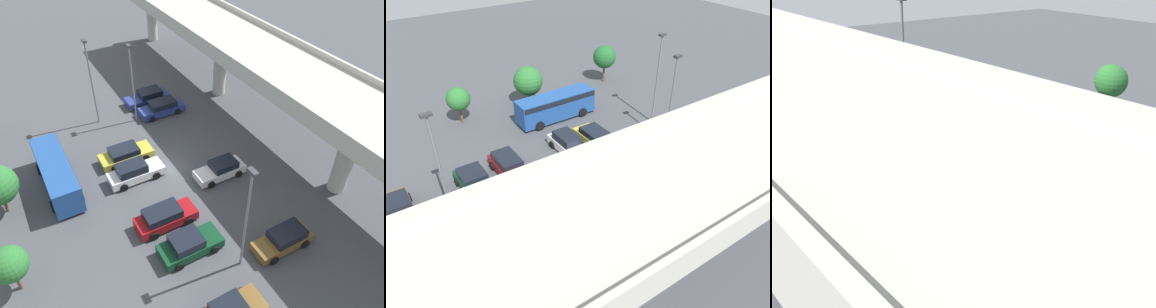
# 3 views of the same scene
# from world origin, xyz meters

# --- Properties ---
(ground_plane) EXTENTS (116.48, 116.48, 0.00)m
(ground_plane) POSITION_xyz_m (0.00, 0.00, 0.00)
(ground_plane) COLOR #424449
(highway_overpass) EXTENTS (55.79, 7.88, 8.29)m
(highway_overpass) POSITION_xyz_m (0.00, 11.44, 6.85)
(highway_overpass) COLOR #ADAAA0
(highway_overpass) RESTS_ON ground_plane
(parked_car_0) EXTENTS (2.22, 4.82, 1.51)m
(parked_car_0) POSITION_xyz_m (-11.10, 3.41, 0.71)
(parked_car_0) COLOR navy
(parked_car_0) RESTS_ON ground_plane
(parked_car_1) EXTENTS (2.13, 4.77, 1.49)m
(parked_car_1) POSITION_xyz_m (-8.38, 3.78, 0.72)
(parked_car_1) COLOR navy
(parked_car_1) RESTS_ON ground_plane
(parked_car_2) EXTENTS (2.20, 4.78, 1.40)m
(parked_car_2) POSITION_xyz_m (-2.97, -2.46, 0.67)
(parked_car_2) COLOR gold
(parked_car_2) RESTS_ON ground_plane
(parked_car_3) EXTENTS (1.99, 4.77, 1.70)m
(parked_car_3) POSITION_xyz_m (-0.22, -2.71, 0.79)
(parked_car_3) COLOR silver
(parked_car_3) RESTS_ON ground_plane
(parked_car_4) EXTENTS (2.00, 4.44, 1.49)m
(parked_car_4) POSITION_xyz_m (3.00, 3.87, 0.70)
(parked_car_4) COLOR silver
(parked_car_4) RESTS_ON ground_plane
(parked_car_5) EXTENTS (2.09, 4.64, 1.62)m
(parked_car_5) POSITION_xyz_m (5.52, -2.69, 0.78)
(parked_car_5) COLOR maroon
(parked_car_5) RESTS_ON ground_plane
(parked_car_6) EXTENTS (2.23, 4.48, 1.62)m
(parked_car_6) POSITION_xyz_m (8.57, -2.32, 0.74)
(parked_car_6) COLOR #0C381E
(parked_car_6) RESTS_ON ground_plane
(parked_car_7) EXTENTS (1.98, 4.47, 1.48)m
(parked_car_7) POSITION_xyz_m (11.43, 3.71, 0.71)
(parked_car_7) COLOR brown
(parked_car_7) RESTS_ON ground_plane
(parked_car_8) EXTENTS (2.13, 4.33, 1.42)m
(parked_car_8) POSITION_xyz_m (14.04, -2.55, 0.67)
(parked_car_8) COLOR brown
(parked_car_8) RESTS_ON ground_plane
(shuttle_bus) EXTENTS (8.09, 2.55, 2.62)m
(shuttle_bus) POSITION_xyz_m (-2.50, -8.59, 1.57)
(shuttle_bus) COLOR #1E478C
(shuttle_bus) RESTS_ON ground_plane
(lamp_post_near_aisle) EXTENTS (0.70, 0.35, 8.82)m
(lamp_post_near_aisle) POSITION_xyz_m (-10.17, -2.63, 5.11)
(lamp_post_near_aisle) COLOR slate
(lamp_post_near_aisle) RESTS_ON ground_plane
(lamp_post_mid_lot) EXTENTS (0.70, 0.35, 8.54)m
(lamp_post_mid_lot) POSITION_xyz_m (11.18, 0.23, 4.97)
(lamp_post_mid_lot) COLOR slate
(lamp_post_mid_lot) RESTS_ON ground_plane
(lamp_post_by_overpass) EXTENTS (0.70, 0.35, 8.25)m
(lamp_post_by_overpass) POSITION_xyz_m (-8.50, 0.89, 4.82)
(lamp_post_by_overpass) COLOR slate
(lamp_post_by_overpass) RESTS_ON ground_plane
(tree_front_left) EXTENTS (2.69, 2.69, 4.45)m
(tree_front_left) POSITION_xyz_m (-12.27, -13.43, 3.09)
(tree_front_left) COLOR brown
(tree_front_left) RESTS_ON ground_plane
(tree_front_right) EXTENTS (3.09, 3.09, 4.30)m
(tree_front_right) POSITION_xyz_m (-1.74, -12.87, 2.75)
(tree_front_right) COLOR brown
(tree_front_right) RESTS_ON ground_plane
(tree_front_far_right) EXTENTS (2.32, 2.32, 3.74)m
(tree_front_far_right) POSITION_xyz_m (5.72, -13.18, 2.57)
(tree_front_far_right) COLOR brown
(tree_front_far_right) RESTS_ON ground_plane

